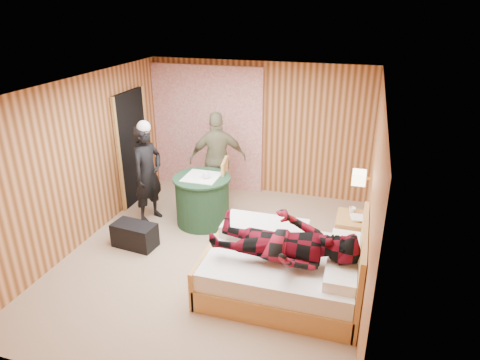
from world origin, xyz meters
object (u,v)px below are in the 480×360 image
(wall_lamp, at_px, (359,177))
(woman_standing, at_px, (148,174))
(man_at_table, at_px, (218,159))
(round_table, at_px, (203,200))
(man_on_bed, at_px, (285,233))
(chair_near, at_px, (218,184))
(duffel_bag, at_px, (135,235))
(nightstand, at_px, (350,234))
(bed, at_px, (284,268))
(chair_far, at_px, (217,177))

(wall_lamp, height_order, woman_standing, woman_standing)
(woman_standing, distance_m, man_at_table, 1.30)
(round_table, xyz_separation_m, man_on_bed, (1.69, -1.61, 0.53))
(wall_lamp, xyz_separation_m, chair_near, (-2.30, 0.79, -0.70))
(duffel_bag, bearing_deg, man_on_bed, -7.68)
(nightstand, distance_m, chair_near, 2.35)
(nightstand, relative_size, round_table, 0.63)
(chair_near, bearing_deg, bed, 31.93)
(man_at_table, height_order, man_on_bed, man_on_bed)
(woman_standing, bearing_deg, duffel_bag, -153.49)
(man_at_table, bearing_deg, nightstand, 134.05)
(wall_lamp, bearing_deg, chair_near, 161.07)
(chair_near, bearing_deg, man_on_bed, 28.86)
(round_table, distance_m, chair_far, 0.75)
(chair_near, height_order, man_on_bed, man_on_bed)
(chair_near, relative_size, woman_standing, 0.62)
(man_at_table, bearing_deg, round_table, 66.91)
(chair_far, bearing_deg, man_on_bed, -63.16)
(chair_near, bearing_deg, duffel_bag, -42.81)
(wall_lamp, distance_m, round_table, 2.65)
(wall_lamp, height_order, chair_far, wall_lamp)
(man_on_bed, bearing_deg, man_at_table, 125.09)
(nightstand, distance_m, man_on_bed, 1.70)
(nightstand, height_order, chair_near, chair_near)
(nightstand, bearing_deg, chair_far, 158.30)
(chair_near, height_order, woman_standing, woman_standing)
(duffel_bag, distance_m, man_at_table, 2.05)
(nightstand, xyz_separation_m, woman_standing, (-3.32, 0.09, 0.53))
(woman_standing, height_order, man_at_table, man_at_table)
(bed, relative_size, nightstand, 3.30)
(chair_far, height_order, man_on_bed, man_on_bed)
(man_on_bed, bearing_deg, round_table, 136.40)
(chair_far, distance_m, chair_near, 0.45)
(wall_lamp, xyz_separation_m, woman_standing, (-3.36, 0.32, -0.47))
(round_table, bearing_deg, bed, -39.66)
(duffel_bag, bearing_deg, chair_near, 62.92)
(nightstand, distance_m, chair_far, 2.63)
(wall_lamp, relative_size, duffel_bag, 0.40)
(wall_lamp, height_order, duffel_bag, wall_lamp)
(wall_lamp, distance_m, man_at_table, 2.80)
(round_table, relative_size, chair_far, 1.02)
(wall_lamp, xyz_separation_m, chair_far, (-2.47, 1.20, -0.76))
(bed, relative_size, round_table, 2.08)
(bed, xyz_separation_m, man_on_bed, (0.02, -0.23, 0.65))
(duffel_bag, height_order, man_on_bed, man_on_bed)
(round_table, xyz_separation_m, man_at_table, (0.00, 0.80, 0.44))
(wall_lamp, height_order, man_on_bed, man_on_bed)
(chair_near, bearing_deg, wall_lamp, 61.67)
(chair_near, relative_size, man_on_bed, 0.58)
(bed, height_order, nightstand, bed)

